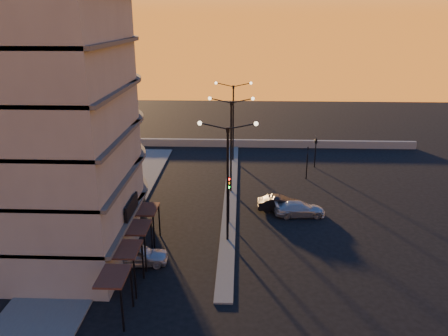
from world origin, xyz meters
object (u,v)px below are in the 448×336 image
traffic_light_main (229,192)px  car_sedan (280,204)px  streetlamp_mid (231,138)px  car_wagon (300,209)px  car_hatchback (138,255)px

traffic_light_main → car_sedan: size_ratio=1.06×
streetlamp_mid → car_wagon: 9.46m
streetlamp_mid → car_sedan: streetlamp_mid is taller
traffic_light_main → car_wagon: size_ratio=0.96×
streetlamp_mid → car_hatchback: 15.73m
traffic_light_main → car_wagon: (6.15, 1.92, -2.25)m
streetlamp_mid → car_hatchback: size_ratio=2.27×
streetlamp_mid → traffic_light_main: bearing=-90.0°
car_hatchback → car_sedan: bearing=-53.4°
car_hatchback → car_sedan: 14.27m
car_hatchback → car_sedan: size_ratio=1.04×
car_sedan → car_hatchback: bearing=131.1°
car_hatchback → car_wagon: (12.32, 8.42, -0.07)m
streetlamp_mid → car_hatchback: bearing=-114.4°
car_wagon → traffic_light_main: bearing=102.8°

